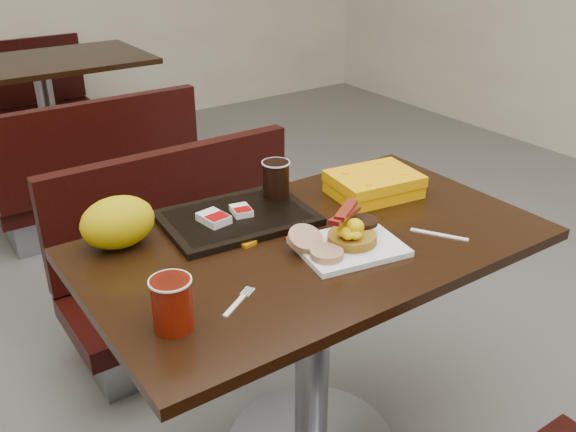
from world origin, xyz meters
TOP-DOWN VIEW (x-y plane):
  - table_near at (0.00, 0.00)m, footprint 1.20×0.70m
  - bench_near_n at (0.00, 0.70)m, footprint 1.00×0.46m
  - table_far at (0.00, 2.60)m, footprint 1.20×0.70m
  - bench_far_s at (0.00, 1.90)m, footprint 1.00×0.46m
  - bench_far_n at (0.00, 3.30)m, footprint 1.00×0.46m
  - platter at (0.04, -0.10)m, footprint 0.29×0.24m
  - pancake_stack at (0.05, -0.09)m, footprint 0.15×0.15m
  - sausage_patty at (0.11, -0.07)m, footprint 0.10×0.10m
  - scrambled_eggs at (0.04, -0.11)m, footprint 0.10×0.09m
  - bacon_strips at (0.03, -0.08)m, footprint 0.17×0.13m
  - muffin_bottom at (-0.05, -0.11)m, footprint 0.10×0.10m
  - muffin_top at (-0.06, -0.04)m, footprint 0.09×0.09m
  - coffee_cup_near at (-0.47, -0.15)m, footprint 0.09×0.09m
  - fork at (-0.33, -0.15)m, footprint 0.12×0.08m
  - knife at (0.28, -0.17)m, footprint 0.09×0.14m
  - condiment_syrup at (-0.16, 0.07)m, footprint 0.05×0.04m
  - condiment_ketchup at (-0.05, 0.02)m, footprint 0.04×0.04m
  - tray at (-0.11, 0.21)m, footprint 0.43×0.32m
  - hashbrown_sleeve_left at (-0.19, 0.20)m, footprint 0.07×0.09m
  - hashbrown_sleeve_right at (-0.10, 0.21)m, footprint 0.06×0.08m
  - coffee_cup_far at (0.05, 0.25)m, footprint 0.08×0.08m
  - clamshell at (0.32, 0.13)m, footprint 0.28×0.22m
  - paper_bag at (-0.43, 0.26)m, footprint 0.22×0.19m

SIDE VIEW (x-z plane):
  - bench_near_n at x=0.00m, z-range 0.00..0.72m
  - bench_far_s at x=0.00m, z-range 0.00..0.72m
  - bench_far_n at x=0.00m, z-range 0.00..0.72m
  - table_near at x=0.00m, z-range 0.00..0.75m
  - table_far at x=0.00m, z-range 0.00..0.75m
  - knife at x=0.28m, z-range 0.75..0.75m
  - fork at x=-0.33m, z-range 0.75..0.75m
  - condiment_ketchup at x=-0.05m, z-range 0.75..0.76m
  - condiment_syrup at x=-0.16m, z-range 0.75..0.76m
  - platter at x=0.04m, z-range 0.75..0.77m
  - tray at x=-0.11m, z-range 0.75..0.77m
  - muffin_bottom at x=-0.05m, z-range 0.77..0.78m
  - hashbrown_sleeve_right at x=-0.10m, z-range 0.77..0.79m
  - pancake_stack at x=0.05m, z-range 0.77..0.79m
  - hashbrown_sleeve_left at x=-0.19m, z-range 0.77..0.79m
  - clamshell at x=0.32m, z-range 0.75..0.82m
  - muffin_top at x=-0.06m, z-range 0.76..0.81m
  - sausage_patty at x=0.11m, z-range 0.79..0.80m
  - coffee_cup_near at x=-0.47m, z-range 0.75..0.87m
  - scrambled_eggs at x=0.04m, z-range 0.79..0.84m
  - paper_bag at x=-0.43m, z-range 0.75..0.88m
  - coffee_cup_far at x=0.05m, z-range 0.77..0.87m
  - bacon_strips at x=0.03m, z-range 0.84..0.85m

